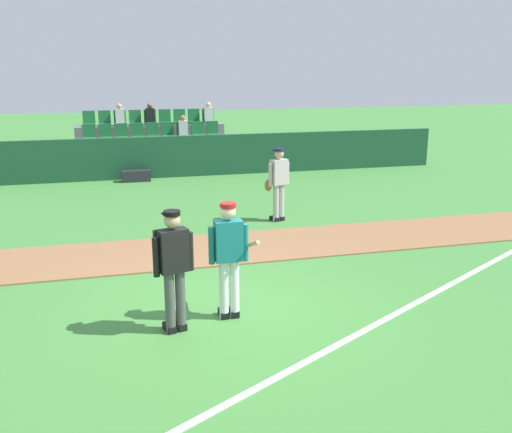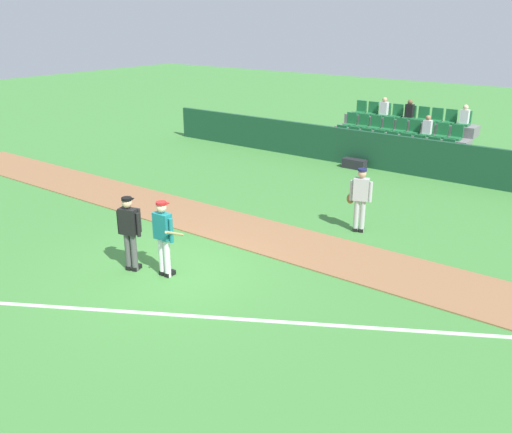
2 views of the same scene
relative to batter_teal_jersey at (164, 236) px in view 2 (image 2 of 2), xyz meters
name	(u,v)px [view 2 (image 2 of 2)]	position (x,y,z in m)	size (l,w,h in m)	color
ground_plane	(174,271)	(-0.02, 0.26, -0.97)	(80.00, 80.00, 0.00)	#42843A
infield_dirt_path	(251,232)	(-0.02, 3.21, -0.95)	(28.00, 2.06, 0.03)	#936642
foul_line_chalk	(268,321)	(2.98, -0.24, -0.96)	(12.00, 0.10, 0.01)	white
dugout_fence	(379,151)	(-0.02, 11.23, -0.28)	(20.00, 0.16, 1.37)	#19472D
stadium_bleachers	(399,144)	(-0.01, 13.11, -0.34)	(5.55, 2.95, 2.30)	slate
batter_teal_jersey	(164,236)	(0.00, 0.00, 0.00)	(0.70, 0.77, 1.76)	white
umpire_home_plate	(130,229)	(-0.83, -0.23, 0.03)	(0.57, 0.38, 1.76)	#4C4C4C
runner_grey_jersey	(360,198)	(2.26, 5.00, -0.01)	(0.67, 0.40, 1.76)	#B2B2B2
equipment_bag	(354,164)	(-0.79, 10.78, -0.79)	(0.90, 0.36, 0.36)	#232328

